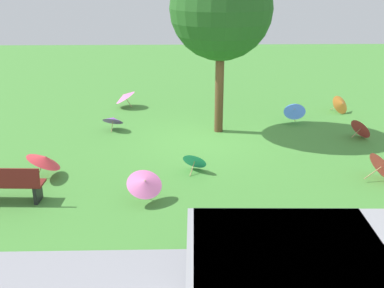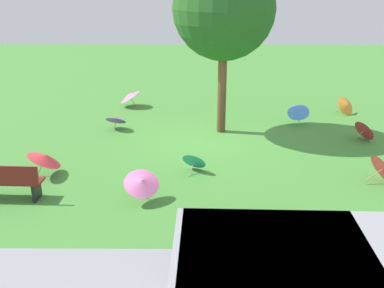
{
  "view_description": "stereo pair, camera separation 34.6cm",
  "coord_description": "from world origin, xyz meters",
  "px_view_note": "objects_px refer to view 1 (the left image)",
  "views": [
    {
      "loc": [
        0.8,
        13.43,
        4.97
      ],
      "look_at": [
        0.52,
        2.03,
        0.6
      ],
      "focal_mm": 41.99,
      "sensor_mm": 36.0,
      "label": 1
    },
    {
      "loc": [
        0.45,
        13.43,
        4.97
      ],
      "look_at": [
        0.52,
        2.03,
        0.6
      ],
      "focal_mm": 41.99,
      "sensor_mm": 36.0,
      "label": 2
    }
  ],
  "objects_px": {
    "parasol_pink_0": "(124,96)",
    "shade_tree": "(221,9)",
    "parasol_teal_0": "(195,160)",
    "parasol_red_2": "(45,159)",
    "van_dark": "(338,280)",
    "parasol_blue_0": "(295,110)",
    "parasol_red_1": "(384,165)",
    "parasol_orange_0": "(341,104)",
    "parasol_purple_0": "(113,120)",
    "parasol_pink_2": "(145,183)",
    "parasol_red_0": "(362,128)",
    "park_bench": "(8,184)"
  },
  "relations": [
    {
      "from": "shade_tree",
      "to": "parasol_orange_0",
      "type": "bearing_deg",
      "value": -157.7
    },
    {
      "from": "parasol_teal_0",
      "to": "parasol_orange_0",
      "type": "xyz_separation_m",
      "value": [
        -5.65,
        -5.15,
        0.02
      ]
    },
    {
      "from": "parasol_pink_2",
      "to": "parasol_pink_0",
      "type": "bearing_deg",
      "value": -80.08
    },
    {
      "from": "parasol_pink_0",
      "to": "shade_tree",
      "type": "bearing_deg",
      "value": 139.86
    },
    {
      "from": "parasol_blue_0",
      "to": "parasol_teal_0",
      "type": "relative_size",
      "value": 1.23
    },
    {
      "from": "parasol_red_0",
      "to": "parasol_blue_0",
      "type": "bearing_deg",
      "value": -39.79
    },
    {
      "from": "park_bench",
      "to": "van_dark",
      "type": "bearing_deg",
      "value": 146.1
    },
    {
      "from": "park_bench",
      "to": "shade_tree",
      "type": "height_order",
      "value": "shade_tree"
    },
    {
      "from": "van_dark",
      "to": "parasol_red_2",
      "type": "height_order",
      "value": "van_dark"
    },
    {
      "from": "park_bench",
      "to": "parasol_teal_0",
      "type": "relative_size",
      "value": 2.06
    },
    {
      "from": "van_dark",
      "to": "parasol_purple_0",
      "type": "bearing_deg",
      "value": -64.0
    },
    {
      "from": "parasol_pink_2",
      "to": "shade_tree",
      "type": "bearing_deg",
      "value": -112.82
    },
    {
      "from": "parasol_pink_0",
      "to": "parasol_red_1",
      "type": "bearing_deg",
      "value": 137.31
    },
    {
      "from": "shade_tree",
      "to": "parasol_teal_0",
      "type": "distance_m",
      "value": 4.9
    },
    {
      "from": "parasol_orange_0",
      "to": "parasol_blue_0",
      "type": "bearing_deg",
      "value": 30.66
    },
    {
      "from": "park_bench",
      "to": "parasol_red_0",
      "type": "xyz_separation_m",
      "value": [
        -9.72,
        -4.08,
        -0.11
      ]
    },
    {
      "from": "park_bench",
      "to": "parasol_blue_0",
      "type": "xyz_separation_m",
      "value": [
        -7.91,
        -5.58,
        0.02
      ]
    },
    {
      "from": "parasol_blue_0",
      "to": "parasol_red_2",
      "type": "relative_size",
      "value": 0.87
    },
    {
      "from": "park_bench",
      "to": "shade_tree",
      "type": "xyz_separation_m",
      "value": [
        -5.21,
        -4.85,
        3.47
      ]
    },
    {
      "from": "parasol_pink_0",
      "to": "parasol_red_0",
      "type": "height_order",
      "value": "parasol_pink_0"
    },
    {
      "from": "parasol_blue_0",
      "to": "parasol_red_0",
      "type": "height_order",
      "value": "parasol_blue_0"
    },
    {
      "from": "van_dark",
      "to": "parasol_red_0",
      "type": "height_order",
      "value": "van_dark"
    },
    {
      "from": "shade_tree",
      "to": "parasol_orange_0",
      "type": "xyz_separation_m",
      "value": [
        -4.78,
        -1.96,
        -3.59
      ]
    },
    {
      "from": "parasol_teal_0",
      "to": "parasol_red_2",
      "type": "height_order",
      "value": "parasol_red_2"
    },
    {
      "from": "parasol_red_0",
      "to": "parasol_red_1",
      "type": "distance_m",
      "value": 3.14
    },
    {
      "from": "parasol_red_1",
      "to": "parasol_blue_0",
      "type": "bearing_deg",
      "value": -75.57
    },
    {
      "from": "parasol_red_1",
      "to": "parasol_orange_0",
      "type": "bearing_deg",
      "value": -98.74
    },
    {
      "from": "parasol_red_1",
      "to": "parasol_red_2",
      "type": "height_order",
      "value": "parasol_red_1"
    },
    {
      "from": "parasol_orange_0",
      "to": "van_dark",
      "type": "bearing_deg",
      "value": 70.79
    },
    {
      "from": "shade_tree",
      "to": "parasol_purple_0",
      "type": "height_order",
      "value": "shade_tree"
    },
    {
      "from": "parasol_teal_0",
      "to": "parasol_pink_2",
      "type": "bearing_deg",
      "value": 55.63
    },
    {
      "from": "park_bench",
      "to": "parasol_teal_0",
      "type": "distance_m",
      "value": 4.64
    },
    {
      "from": "van_dark",
      "to": "parasol_pink_2",
      "type": "xyz_separation_m",
      "value": [
        3.04,
        -4.05,
        -0.4
      ]
    },
    {
      "from": "shade_tree",
      "to": "parasol_purple_0",
      "type": "relative_size",
      "value": 6.88
    },
    {
      "from": "parasol_red_0",
      "to": "parasol_pink_2",
      "type": "height_order",
      "value": "parasol_pink_2"
    },
    {
      "from": "parasol_teal_0",
      "to": "parasol_red_1",
      "type": "xyz_separation_m",
      "value": [
        -4.76,
        0.67,
        0.08
      ]
    },
    {
      "from": "van_dark",
      "to": "parasol_orange_0",
      "type": "xyz_separation_m",
      "value": [
        -3.82,
        -10.96,
        -0.57
      ]
    },
    {
      "from": "parasol_blue_0",
      "to": "parasol_purple_0",
      "type": "bearing_deg",
      "value": 4.99
    },
    {
      "from": "parasol_purple_0",
      "to": "parasol_teal_0",
      "type": "bearing_deg",
      "value": 128.11
    },
    {
      "from": "parasol_orange_0",
      "to": "park_bench",
      "type": "bearing_deg",
      "value": 34.31
    },
    {
      "from": "park_bench",
      "to": "parasol_purple_0",
      "type": "bearing_deg",
      "value": -108.5
    },
    {
      "from": "shade_tree",
      "to": "parasol_red_2",
      "type": "distance_m",
      "value": 6.83
    },
    {
      "from": "parasol_pink_2",
      "to": "parasol_red_1",
      "type": "bearing_deg",
      "value": -169.63
    },
    {
      "from": "parasol_pink_0",
      "to": "parasol_purple_0",
      "type": "bearing_deg",
      "value": 88.64
    },
    {
      "from": "parasol_blue_0",
      "to": "van_dark",
      "type": "bearing_deg",
      "value": 79.83
    },
    {
      "from": "van_dark",
      "to": "parasol_blue_0",
      "type": "relative_size",
      "value": 4.84
    },
    {
      "from": "shade_tree",
      "to": "parasol_pink_0",
      "type": "height_order",
      "value": "shade_tree"
    },
    {
      "from": "parasol_orange_0",
      "to": "parasol_teal_0",
      "type": "bearing_deg",
      "value": 42.3
    },
    {
      "from": "van_dark",
      "to": "parasol_purple_0",
      "type": "height_order",
      "value": "van_dark"
    },
    {
      "from": "parasol_red_2",
      "to": "van_dark",
      "type": "bearing_deg",
      "value": 136.12
    }
  ]
}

